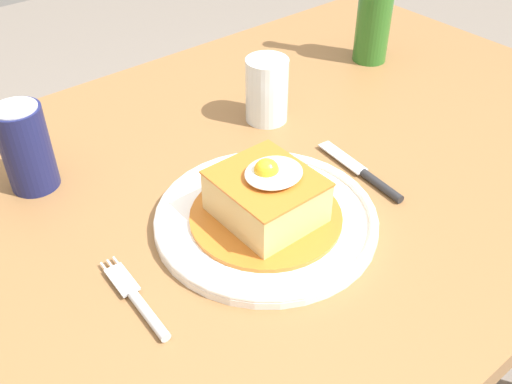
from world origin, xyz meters
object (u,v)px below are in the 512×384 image
at_px(soda_can, 26,148).
at_px(beer_bottle_green, 375,9).
at_px(drinking_glass, 267,94).
at_px(fork, 140,303).
at_px(main_plate, 266,218).
at_px(knife, 370,177).

distance_m(soda_can, beer_bottle_green, 0.66).
distance_m(beer_bottle_green, drinking_glass, 0.30).
relative_size(fork, soda_can, 1.14).
bearing_deg(fork, drinking_glass, 30.56).
relative_size(main_plate, drinking_glass, 2.73).
distance_m(soda_can, drinking_glass, 0.37).
xyz_separation_m(knife, beer_bottle_green, (0.29, 0.26, 0.09)).
bearing_deg(knife, beer_bottle_green, 42.13).
bearing_deg(main_plate, knife, -7.67).
bearing_deg(drinking_glass, beer_bottle_green, 8.03).
xyz_separation_m(main_plate, beer_bottle_green, (0.46, 0.24, 0.09)).
relative_size(knife, drinking_glass, 1.58).
height_order(main_plate, fork, main_plate).
height_order(fork, knife, same).
distance_m(main_plate, fork, 0.20).
height_order(fork, beer_bottle_green, beer_bottle_green).
bearing_deg(drinking_glass, fork, -149.44).
bearing_deg(soda_can, main_plate, -53.91).
relative_size(beer_bottle_green, drinking_glass, 2.53).
bearing_deg(soda_can, fork, -90.28).
height_order(main_plate, beer_bottle_green, beer_bottle_green).
distance_m(main_plate, soda_can, 0.34).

